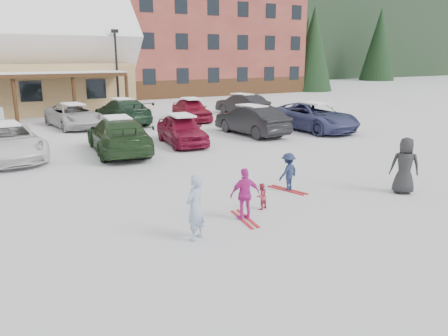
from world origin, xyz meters
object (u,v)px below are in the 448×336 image
alpine_hotel (170,14)px  adult_skier (195,208)px  parked_car_2 (7,142)px  parked_car_10 (74,116)px  bystander_dark (405,166)px  child_magenta (245,194)px  parked_car_3 (118,135)px  parked_car_5 (252,120)px  parked_car_6 (313,117)px  parked_car_4 (182,130)px  parked_car_11 (123,112)px  lamp_post (117,66)px  child_navy (288,172)px  toddler_red (261,196)px  parked_car_13 (242,104)px  parked_car_12 (192,110)px

alpine_hotel → adult_skier: 42.94m
parked_car_2 → parked_car_10: bearing=56.0°
alpine_hotel → adult_skier: (-15.92, -39.11, -7.85)m
adult_skier → bystander_dark: size_ratio=0.89×
alpine_hotel → child_magenta: (-14.24, -38.58, -7.94)m
adult_skier → child_magenta: adult_skier is taller
parked_car_3 → parked_car_5: size_ratio=1.13×
parked_car_6 → adult_skier: bearing=-142.7°
parked_car_4 → parked_car_11: 7.69m
parked_car_5 → parked_car_6: bearing=167.2°
adult_skier → parked_car_11: size_ratio=0.29×
lamp_post → parked_car_11: bearing=-104.1°
bystander_dark → parked_car_4: size_ratio=0.42×
alpine_hotel → parked_car_10: bearing=-125.9°
adult_skier → parked_car_3: same height
child_navy → child_magenta: (-2.53, -1.48, 0.08)m
parked_car_10 → child_navy: bearing=-85.6°
child_navy → parked_car_3: bearing=-85.3°
child_navy → parked_car_3: parked_car_3 is taller
adult_skier → toddler_red: bearing=169.2°
parked_car_6 → parked_car_13: size_ratio=1.26×
toddler_red → parked_car_13: bearing=-136.6°
alpine_hotel → parked_car_3: (-14.77, -29.02, -7.85)m
lamp_post → parked_car_2: lamp_post is taller
toddler_red → parked_car_11: (1.27, 17.21, 0.41)m
parked_car_11 → toddler_red: bearing=80.9°
toddler_red → child_magenta: size_ratio=0.54×
child_magenta → parked_car_13: size_ratio=0.31×
adult_skier → parked_car_12: 19.21m
parked_car_4 → parked_car_10: 8.56m
parked_car_12 → alpine_hotel: bearing=76.5°
alpine_hotel → child_navy: bearing=-107.5°
parked_car_10 → parked_car_13: 11.78m
adult_skier → bystander_dark: bearing=148.1°
bystander_dark → parked_car_11: (-3.40, 18.15, -0.09)m
parked_car_2 → bystander_dark: bearing=-51.6°
parked_car_2 → parked_car_5: (11.89, -0.05, 0.04)m
child_magenta → parked_car_2: bearing=-56.4°
parked_car_5 → alpine_hotel: bearing=-109.0°
parked_car_10 → child_magenta: bearing=-94.6°
bystander_dark → parked_car_11: bearing=-35.1°
adult_skier → toddler_red: (2.50, 0.98, -0.41)m
toddler_red → child_magenta: (-0.82, -0.45, 0.32)m
parked_car_4 → parked_car_12: 7.85m
lamp_post → parked_car_12: bearing=-66.7°
child_navy → toddler_red: bearing=14.9°
parked_car_13 → adult_skier: bearing=46.6°
parked_car_5 → parked_car_10: size_ratio=0.95×
parked_car_2 → parked_car_4: 7.57m
parked_car_5 → parked_car_12: (-0.57, 6.34, -0.06)m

